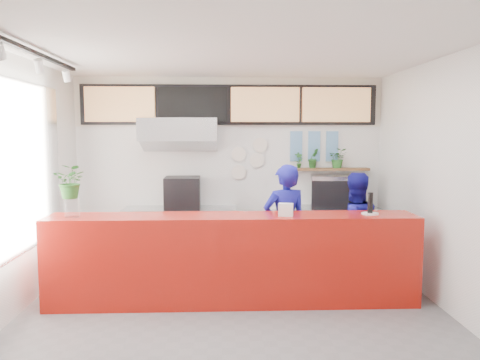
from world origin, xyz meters
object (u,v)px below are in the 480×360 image
(panini_oven, at_px, (183,193))
(staff_center, at_px, (285,227))
(pepper_mill, at_px, (370,203))
(espresso_machine, at_px, (334,193))
(service_counter, at_px, (233,259))
(staff_right, at_px, (354,230))

(panini_oven, bearing_deg, staff_center, -41.94)
(panini_oven, xyz_separation_m, pepper_mill, (2.45, -1.80, 0.09))
(panini_oven, bearing_deg, espresso_machine, -1.06)
(staff_center, bearing_deg, pepper_mill, 136.82)
(espresso_machine, relative_size, pepper_mill, 2.80)
(service_counter, height_order, espresso_machine, espresso_machine)
(service_counter, distance_m, panini_oven, 2.04)
(staff_center, xyz_separation_m, staff_right, (0.95, 0.06, -0.06))
(service_counter, bearing_deg, staff_right, 19.36)
(panini_oven, distance_m, espresso_machine, 2.44)
(service_counter, relative_size, panini_oven, 8.14)
(service_counter, height_order, pepper_mill, pepper_mill)
(service_counter, relative_size, pepper_mill, 17.75)
(espresso_machine, bearing_deg, panini_oven, -169.38)
(service_counter, xyz_separation_m, panini_oven, (-0.76, 1.80, 0.60))
(staff_right, bearing_deg, service_counter, 13.22)
(espresso_machine, height_order, staff_center, staff_center)
(panini_oven, height_order, espresso_machine, panini_oven)
(service_counter, distance_m, staff_right, 1.78)
(panini_oven, distance_m, pepper_mill, 3.04)
(espresso_machine, distance_m, staff_center, 1.62)
(staff_center, distance_m, staff_right, 0.96)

